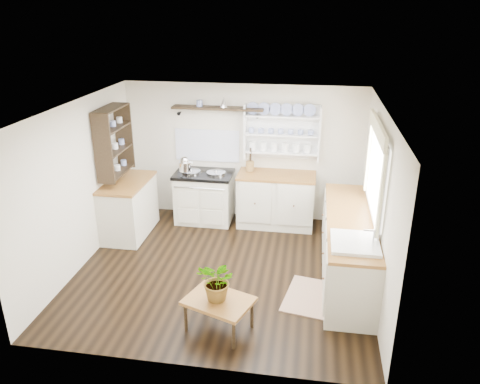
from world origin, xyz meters
TOP-DOWN VIEW (x-y plane):
  - floor at (0.00, 0.00)m, footprint 4.00×3.80m
  - wall_back at (0.00, 1.90)m, footprint 4.00×0.02m
  - wall_right at (2.00, 0.00)m, footprint 0.02×3.80m
  - wall_left at (-2.00, 0.00)m, footprint 0.02×3.80m
  - ceiling at (0.00, 0.00)m, footprint 4.00×3.80m
  - window at (1.95, 0.15)m, footprint 0.08×1.55m
  - aga_cooker at (-0.62, 1.57)m, footprint 0.97×0.67m
  - back_cabinets at (0.60, 1.60)m, footprint 1.27×0.63m
  - right_cabinets at (1.70, 0.10)m, footprint 0.62×2.43m
  - belfast_sink at (1.70, -0.65)m, footprint 0.55×0.60m
  - left_cabinets at (-1.70, 0.90)m, footprint 0.62×1.13m
  - plate_rack at (0.65, 1.86)m, footprint 1.20×0.22m
  - high_shelf at (-0.40, 1.78)m, footprint 1.50×0.29m
  - left_shelving at (-1.84, 0.90)m, footprint 0.28×0.80m
  - kettle at (-0.90, 1.45)m, footprint 0.20×0.20m
  - utensil_crock at (0.15, 1.68)m, footprint 0.14×0.14m
  - center_table at (0.21, -1.26)m, footprint 0.86×0.74m
  - potted_plant at (0.21, -1.26)m, footprint 0.57×0.55m
  - floor_rug at (1.21, -0.47)m, footprint 0.69×0.94m

SIDE VIEW (x-z plane):
  - floor at x=0.00m, z-range -0.01..0.01m
  - floor_rug at x=1.21m, z-range 0.00..0.02m
  - center_table at x=0.21m, z-range 0.15..0.55m
  - aga_cooker at x=-0.62m, z-range -0.01..0.89m
  - right_cabinets at x=1.70m, z-range 0.01..0.91m
  - left_cabinets at x=-1.70m, z-range 0.01..0.91m
  - back_cabinets at x=0.60m, z-range 0.01..0.91m
  - potted_plant at x=0.21m, z-range 0.40..0.88m
  - belfast_sink at x=1.70m, z-range 0.58..1.03m
  - utensil_crock at x=0.15m, z-range 0.91..1.07m
  - kettle at x=-0.90m, z-range 0.93..1.17m
  - wall_back at x=0.00m, z-range 0.00..2.30m
  - wall_right at x=2.00m, z-range 0.00..2.30m
  - wall_left at x=-2.00m, z-range 0.00..2.30m
  - left_shelving at x=-1.84m, z-range 1.02..2.08m
  - plate_rack at x=0.65m, z-range 1.11..2.01m
  - window at x=1.95m, z-range 0.95..2.17m
  - high_shelf at x=-0.40m, z-range 1.83..1.99m
  - ceiling at x=0.00m, z-range 2.29..2.30m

